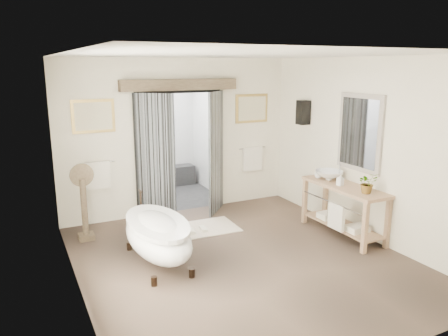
{
  "coord_description": "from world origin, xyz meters",
  "views": [
    {
      "loc": [
        -2.84,
        -5.15,
        2.76
      ],
      "look_at": [
        0.0,
        0.6,
        1.25
      ],
      "focal_mm": 35.0,
      "sensor_mm": 36.0,
      "label": 1
    }
  ],
  "objects_px": {
    "clawfoot_tub": "(158,235)",
    "vanity": "(343,206)",
    "rug": "(202,228)",
    "basin": "(329,175)"
  },
  "relations": [
    {
      "from": "clawfoot_tub",
      "to": "vanity",
      "type": "relative_size",
      "value": 1.11
    },
    {
      "from": "clawfoot_tub",
      "to": "rug",
      "type": "xyz_separation_m",
      "value": [
        1.1,
        0.95,
        -0.42
      ]
    },
    {
      "from": "vanity",
      "to": "rug",
      "type": "bearing_deg",
      "value": 147.01
    },
    {
      "from": "vanity",
      "to": "rug",
      "type": "relative_size",
      "value": 1.33
    },
    {
      "from": "clawfoot_tub",
      "to": "rug",
      "type": "bearing_deg",
      "value": 40.86
    },
    {
      "from": "clawfoot_tub",
      "to": "vanity",
      "type": "xyz_separation_m",
      "value": [
        3.07,
        -0.34,
        0.08
      ]
    },
    {
      "from": "rug",
      "to": "basin",
      "type": "height_order",
      "value": "basin"
    },
    {
      "from": "clawfoot_tub",
      "to": "rug",
      "type": "height_order",
      "value": "clawfoot_tub"
    },
    {
      "from": "rug",
      "to": "vanity",
      "type": "bearing_deg",
      "value": -32.99
    },
    {
      "from": "rug",
      "to": "basin",
      "type": "bearing_deg",
      "value": -23.67
    }
  ]
}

